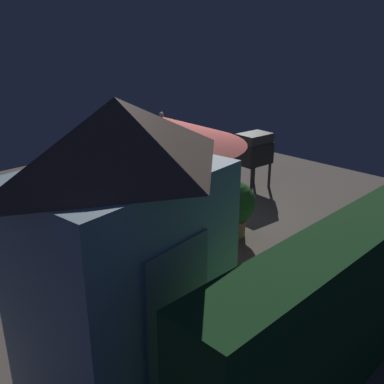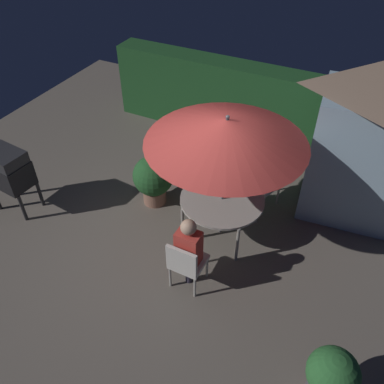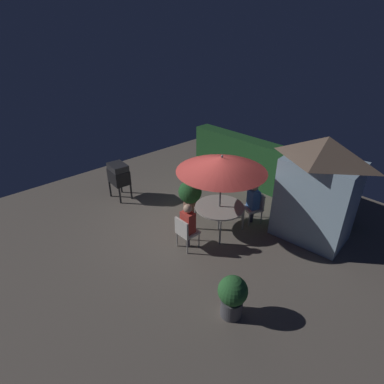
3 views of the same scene
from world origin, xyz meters
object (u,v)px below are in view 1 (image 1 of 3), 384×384
object	(u,v)px
person_in_red	(117,192)
bbq_grill	(254,150)
chair_near_shed	(115,205)
chair_far_side	(195,264)
patio_umbrella	(162,130)
patio_table	(164,217)
person_in_blue	(192,242)
potted_plant_by_shed	(234,205)
garden_shed	(124,253)

from	to	relation	value
person_in_red	bbq_grill	bearing A→B (deg)	178.10
chair_near_shed	chair_far_side	xyz separation A→B (m)	(0.43, 2.29, 0.00)
patio_umbrella	bbq_grill	bearing A→B (deg)	-163.30
chair_near_shed	person_in_red	size ratio (longest dim) A/B	0.71
chair_far_side	patio_table	bearing A→B (deg)	-111.60
bbq_grill	person_in_red	bearing A→B (deg)	-1.90
chair_near_shed	person_in_red	distance (m)	0.28
bbq_grill	person_in_blue	world-z (taller)	person_in_blue
bbq_grill	person_in_blue	size ratio (longest dim) A/B	0.95
patio_umbrella	person_in_red	world-z (taller)	patio_umbrella
chair_near_shed	chair_far_side	bearing A→B (deg)	79.32
bbq_grill	person_in_blue	xyz separation A→B (m)	(3.84, 2.01, -0.06)
patio_umbrella	potted_plant_by_shed	world-z (taller)	patio_umbrella
patio_table	chair_near_shed	world-z (taller)	chair_near_shed
chair_far_side	potted_plant_by_shed	world-z (taller)	potted_plant_by_shed
chair_near_shed	person_in_blue	bearing A→B (deg)	79.73
potted_plant_by_shed	garden_shed	bearing A→B (deg)	23.62
chair_near_shed	potted_plant_by_shed	bearing A→B (deg)	134.03
chair_far_side	patio_umbrella	bearing A→B (deg)	-111.60
bbq_grill	chair_near_shed	bearing A→B (deg)	-3.33
patio_table	potted_plant_by_shed	distance (m)	1.39
patio_umbrella	chair_far_side	size ratio (longest dim) A/B	2.59
chair_far_side	potted_plant_by_shed	bearing A→B (deg)	-153.71
garden_shed	patio_umbrella	xyz separation A→B (m)	(-1.86, -1.58, 0.56)
person_in_red	chair_near_shed	bearing A→B (deg)	-90.66
bbq_grill	potted_plant_by_shed	size ratio (longest dim) A/B	1.27
chair_far_side	garden_shed	bearing A→B (deg)	20.15
chair_far_side	chair_near_shed	bearing A→B (deg)	-100.68
chair_near_shed	potted_plant_by_shed	xyz separation A→B (m)	(-1.36, 1.41, 0.02)
patio_table	patio_umbrella	size ratio (longest dim) A/B	0.57
bbq_grill	chair_near_shed	world-z (taller)	bbq_grill
patio_umbrella	garden_shed	bearing A→B (deg)	40.44
bbq_grill	person_in_blue	bearing A→B (deg)	27.66
bbq_grill	potted_plant_by_shed	distance (m)	2.42
potted_plant_by_shed	person_in_blue	distance (m)	1.95
garden_shed	person_in_red	distance (m)	3.37
garden_shed	person_in_red	xyz separation A→B (m)	(-1.87, -2.73, -0.64)
chair_near_shed	garden_shed	bearing A→B (deg)	56.40
potted_plant_by_shed	bbq_grill	bearing A→B (deg)	-149.86
chair_far_side	person_in_red	world-z (taller)	person_in_red
garden_shed	bbq_grill	world-z (taller)	garden_shed
patio_table	person_in_red	bearing A→B (deg)	-90.66
bbq_grill	person_in_red	xyz separation A→B (m)	(3.44, -0.11, -0.06)
patio_table	patio_umbrella	bearing A→B (deg)	153.43
patio_umbrella	patio_table	bearing A→B (deg)	-26.57
patio_table	chair_far_side	xyz separation A→B (m)	(0.42, 1.06, -0.17)
person_in_red	patio_umbrella	bearing A→B (deg)	89.34
patio_umbrella	bbq_grill	distance (m)	3.78
patio_table	chair_far_side	bearing A→B (deg)	68.40
chair_near_shed	person_in_blue	size ratio (longest dim) A/B	0.71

